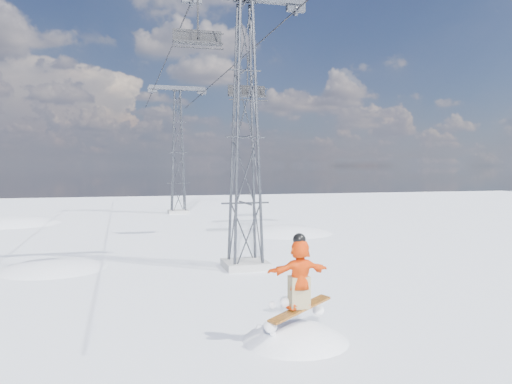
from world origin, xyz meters
TOP-DOWN VIEW (x-y plane):
  - ground at (0.00, 0.00)m, footprint 120.00×120.00m
  - snow_terrain at (-4.77, 21.24)m, footprint 39.00×37.00m
  - lift_tower_near at (0.80, 8.00)m, footprint 5.20×1.80m
  - lift_tower_far at (0.80, 33.00)m, footprint 5.20×1.80m
  - haul_cables at (0.80, 19.50)m, footprint 4.46×51.00m
  - lift_chair_near at (-1.40, 6.44)m, footprint 1.82×0.52m
  - lift_chair_mid at (3.00, 16.31)m, footprint 2.24×0.64m

SIDE VIEW (x-z plane):
  - snow_terrain at x=-4.77m, z-range -20.59..1.41m
  - ground at x=0.00m, z-range 0.00..0.00m
  - lift_tower_near at x=0.80m, z-range -0.24..11.18m
  - lift_tower_far at x=0.80m, z-range -0.24..11.18m
  - lift_chair_mid at x=3.00m, z-range 7.24..10.02m
  - lift_chair_near at x=-1.40m, z-range 7.91..10.17m
  - haul_cables at x=0.80m, z-range 10.82..10.88m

